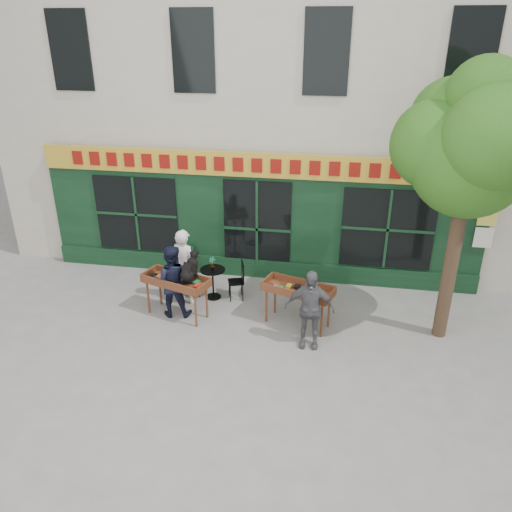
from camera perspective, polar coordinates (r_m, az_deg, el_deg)
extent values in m
plane|color=slate|center=(11.21, -1.89, -7.66)|extent=(80.00, 80.00, 0.00)
cube|color=beige|center=(15.43, 2.60, 20.93)|extent=(14.00, 7.00, 10.00)
cube|color=black|center=(12.64, 0.20, 4.33)|extent=(11.00, 0.16, 3.20)
cube|color=gold|center=(12.11, 0.12, 10.36)|extent=(11.00, 0.06, 0.60)
cube|color=maroon|center=(12.08, 0.09, 10.31)|extent=(9.60, 0.03, 0.34)
cube|color=black|center=(13.08, 0.12, -1.38)|extent=(11.00, 0.10, 0.50)
cube|color=black|center=(12.64, 0.13, 3.11)|extent=(1.70, 0.05, 2.50)
cube|color=black|center=(13.45, -13.48, 4.67)|extent=(2.20, 0.05, 2.00)
cube|color=black|center=(12.47, 14.80, 2.95)|extent=(2.20, 0.05, 2.00)
cube|color=silver|center=(12.88, 24.54, 1.92)|extent=(0.42, 0.02, 0.50)
cube|color=#E5D14C|center=(12.70, 24.97, 4.21)|extent=(0.42, 0.02, 0.50)
cube|color=silver|center=(12.54, 25.42, 6.56)|extent=(0.42, 0.02, 0.50)
cylinder|color=#382619|center=(10.70, 21.49, -0.20)|extent=(0.28, 0.28, 3.60)
sphere|color=#235112|center=(10.09, 23.25, 10.16)|extent=(2.20, 2.20, 2.20)
sphere|color=#235112|center=(10.50, 26.97, 11.69)|extent=(1.80, 1.80, 1.80)
sphere|color=#235112|center=(10.12, 19.86, 11.90)|extent=(1.70, 1.70, 1.70)
sphere|color=#235112|center=(9.47, 25.69, 12.03)|extent=(1.80, 1.80, 1.80)
sphere|color=#235112|center=(10.49, 21.51, 14.31)|extent=(1.60, 1.60, 1.60)
sphere|color=#235112|center=(10.03, 24.78, 16.29)|extent=(1.40, 1.40, 1.40)
cylinder|color=brown|center=(11.66, -12.22, -4.62)|extent=(0.05, 0.05, 0.80)
cylinder|color=brown|center=(10.95, -6.91, -6.24)|extent=(0.05, 0.05, 0.80)
cylinder|color=brown|center=(11.95, -10.90, -3.73)|extent=(0.05, 0.05, 0.80)
cylinder|color=brown|center=(11.26, -5.65, -5.24)|extent=(0.05, 0.05, 0.80)
cube|color=brown|center=(11.24, -9.13, -3.07)|extent=(1.61, 1.01, 0.05)
cube|color=brown|center=(11.00, -10.05, -3.31)|extent=(1.44, 0.50, 0.18)
cube|color=brown|center=(11.41, -8.30, -2.12)|extent=(1.44, 0.50, 0.18)
cube|color=brown|center=(11.21, -9.15, -2.80)|extent=(1.36, 0.78, 0.06)
imported|color=silver|center=(11.75, -8.18, -1.19)|extent=(0.77, 0.63, 1.84)
cylinder|color=brown|center=(11.06, 1.19, -5.72)|extent=(0.05, 0.05, 0.80)
cylinder|color=brown|center=(10.62, 7.51, -7.32)|extent=(0.05, 0.05, 0.80)
cylinder|color=brown|center=(11.40, 2.18, -4.73)|extent=(0.05, 0.05, 0.80)
cylinder|color=brown|center=(10.98, 8.34, -6.23)|extent=(0.05, 0.05, 0.80)
cube|color=brown|center=(10.79, 4.82, -4.07)|extent=(1.61, 1.02, 0.05)
cube|color=brown|center=(10.52, 4.21, -4.36)|extent=(1.44, 0.50, 0.18)
cube|color=brown|center=(10.99, 5.44, -3.06)|extent=(1.44, 0.50, 0.18)
cube|color=brown|center=(10.76, 4.83, -3.79)|extent=(1.36, 0.78, 0.06)
imported|color=#515155|center=(10.11, 6.13, -6.04)|extent=(1.01, 0.45, 1.71)
cylinder|color=black|center=(12.24, -4.87, -4.65)|extent=(0.36, 0.36, 0.03)
cylinder|color=black|center=(12.07, -4.93, -3.16)|extent=(0.04, 0.04, 0.72)
cylinder|color=black|center=(11.90, -4.99, -1.58)|extent=(0.60, 0.60, 0.03)
cube|color=black|center=(12.09, -7.59, -2.86)|extent=(0.48, 0.48, 0.03)
cube|color=black|center=(12.09, -8.23, -1.58)|extent=(0.19, 0.33, 0.50)
cylinder|color=black|center=(12.01, -7.50, -4.30)|extent=(0.02, 0.02, 0.44)
cylinder|color=black|center=(12.20, -6.53, -3.76)|extent=(0.02, 0.02, 0.44)
cylinder|color=black|center=(12.20, -8.52, -3.88)|extent=(0.02, 0.02, 0.44)
cylinder|color=black|center=(12.38, -7.55, -3.35)|extent=(0.02, 0.02, 0.44)
cube|color=black|center=(11.96, -2.33, -2.97)|extent=(0.45, 0.45, 0.03)
cube|color=black|center=(11.86, -1.53, -1.85)|extent=(0.14, 0.35, 0.50)
cylinder|color=black|center=(12.19, -3.08, -3.65)|extent=(0.02, 0.02, 0.44)
cylinder|color=black|center=(11.92, -2.95, -4.32)|extent=(0.02, 0.02, 0.44)
cylinder|color=black|center=(12.21, -1.68, -3.56)|extent=(0.02, 0.02, 0.44)
cylinder|color=black|center=(11.95, -1.51, -4.23)|extent=(0.02, 0.02, 0.44)
imported|color=gray|center=(11.82, -5.02, -0.84)|extent=(0.18, 0.14, 0.31)
imported|color=black|center=(11.28, -9.59, -2.84)|extent=(0.91, 0.75, 1.70)
cube|color=black|center=(13.35, -8.29, -0.38)|extent=(0.59, 0.32, 0.79)
cube|color=black|center=(13.34, -8.31, -0.42)|extent=(0.49, 0.27, 0.65)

